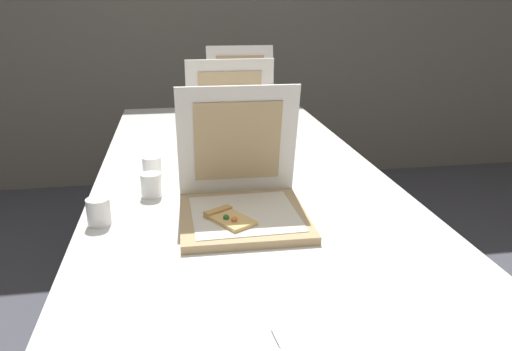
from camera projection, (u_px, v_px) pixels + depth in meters
wall_back at (200, 4)px, 3.53m from camera, size 10.00×0.10×2.60m
table at (242, 187)px, 1.71m from camera, size 0.97×2.39×0.76m
pizza_box_front at (242, 200)px, 1.35m from camera, size 0.35×0.35×0.35m
pizza_box_middle at (233, 143)px, 1.89m from camera, size 0.34×0.35×0.36m
pizza_box_back at (244, 112)px, 2.41m from camera, size 0.35×0.43×0.35m
cup_white_near_left at (99, 212)px, 1.31m from camera, size 0.06×0.06×0.07m
cup_white_mid at (152, 168)px, 1.66m from camera, size 0.06×0.06×0.07m
cup_white_near_center at (151, 185)px, 1.50m from camera, size 0.06×0.06×0.07m
napkin_pile at (320, 343)px, 0.86m from camera, size 0.18×0.18×0.01m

